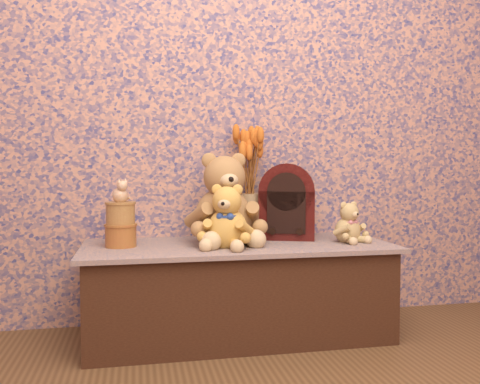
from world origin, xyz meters
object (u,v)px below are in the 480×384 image
at_px(teddy_medium, 228,213).
at_px(cat_figurine, 120,190).
at_px(teddy_large, 223,195).
at_px(ceramic_vase, 249,216).
at_px(teddy_small, 348,220).
at_px(cathedral_radio, 287,201).
at_px(biscuit_tin_lower, 121,236).

height_order(teddy_medium, cat_figurine, cat_figurine).
distance_m(teddy_large, ceramic_vase, 0.22).
xyz_separation_m(teddy_small, ceramic_vase, (-0.43, 0.22, 0.01)).
height_order(teddy_large, ceramic_vase, teddy_large).
relative_size(cathedral_radio, cat_figurine, 3.37).
distance_m(ceramic_vase, cat_figurine, 0.65).
xyz_separation_m(biscuit_tin_lower, cat_figurine, (0.00, 0.00, 0.20)).
distance_m(cathedral_radio, biscuit_tin_lower, 0.81).
distance_m(teddy_medium, cathedral_radio, 0.40).
bearing_deg(cathedral_radio, ceramic_vase, -176.49).
height_order(teddy_small, cat_figurine, cat_figurine).
xyz_separation_m(teddy_medium, cat_figurine, (-0.46, 0.10, 0.10)).
bearing_deg(cathedral_radio, biscuit_tin_lower, -152.58).
xyz_separation_m(teddy_small, biscuit_tin_lower, (-1.04, 0.06, -0.05)).
bearing_deg(teddy_small, biscuit_tin_lower, 155.48).
bearing_deg(cathedral_radio, teddy_large, -148.50).
bearing_deg(teddy_medium, teddy_large, 110.57).
bearing_deg(ceramic_vase, teddy_medium, -120.54).
distance_m(teddy_medium, biscuit_tin_lower, 0.48).
distance_m(teddy_small, biscuit_tin_lower, 1.04).
bearing_deg(biscuit_tin_lower, ceramic_vase, 14.62).
distance_m(ceramic_vase, biscuit_tin_lower, 0.64).
bearing_deg(teddy_medium, cathedral_radio, 54.43).
bearing_deg(cathedral_radio, teddy_medium, -128.48).
bearing_deg(biscuit_tin_lower, teddy_large, 4.72).
relative_size(teddy_large, teddy_small, 2.19).
bearing_deg(ceramic_vase, teddy_small, -27.70).
height_order(teddy_small, cathedral_radio, cathedral_radio).
bearing_deg(ceramic_vase, cathedral_radio, -16.24).
height_order(teddy_large, teddy_small, teddy_large).
bearing_deg(cat_figurine, cathedral_radio, -13.40).
bearing_deg(teddy_large, teddy_medium, -97.00).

